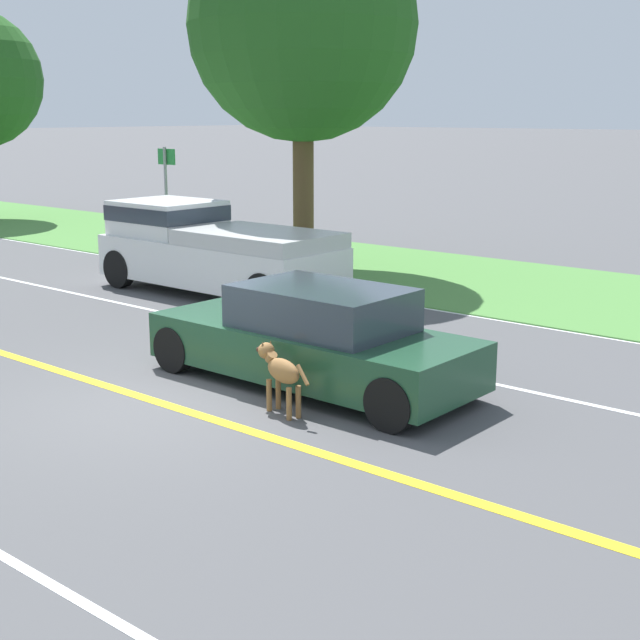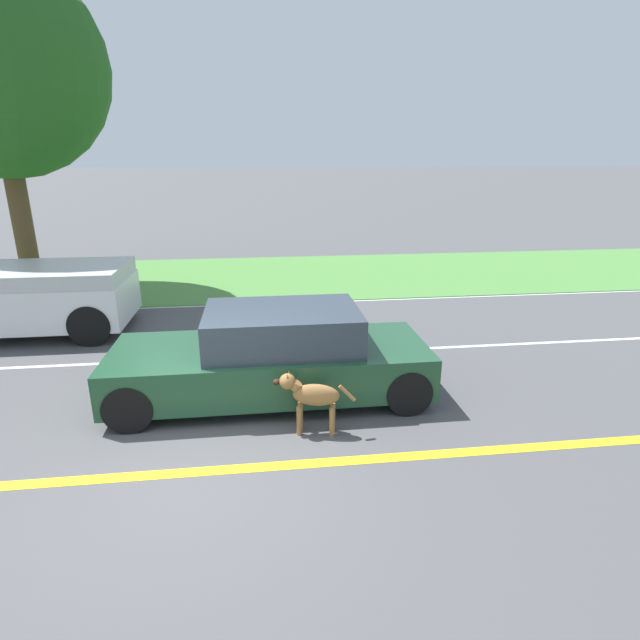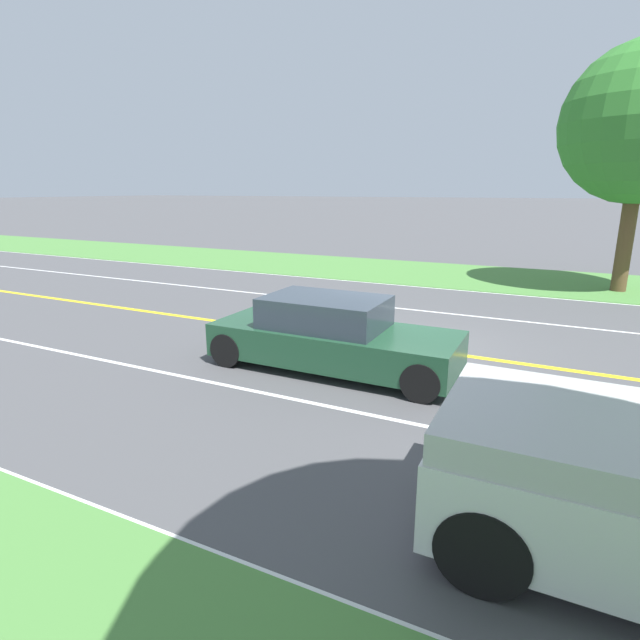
{
  "view_description": "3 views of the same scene",
  "coord_description": "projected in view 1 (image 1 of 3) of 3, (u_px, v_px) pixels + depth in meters",
  "views": [
    {
      "loc": [
        -6.99,
        -8.56,
        3.62
      ],
      "look_at": [
        1.82,
        -1.11,
        0.95
      ],
      "focal_mm": 50.0,
      "sensor_mm": 36.0,
      "label": 1
    },
    {
      "loc": [
        -5.13,
        -0.79,
        3.5
      ],
      "look_at": [
        1.84,
        -1.66,
        1.21
      ],
      "focal_mm": 28.0,
      "sensor_mm": 36.0,
      "label": 2
    },
    {
      "loc": [
        10.14,
        2.84,
        3.36
      ],
      "look_at": [
        2.04,
        -1.13,
        0.98
      ],
      "focal_mm": 28.0,
      "sensor_mm": 36.0,
      "label": 3
    }
  ],
  "objects": [
    {
      "name": "grass_verge_right",
      "position": [
        529.0,
        288.0,
        18.84
      ],
      "size": [
        6.0,
        160.0,
        0.03
      ],
      "primitive_type": "cube",
      "color": "#4C843D",
      "rests_on": "ground"
    },
    {
      "name": "centre_divider_line",
      "position": [
        162.0,
        403.0,
        11.4
      ],
      "size": [
        0.18,
        160.0,
        0.01
      ],
      "primitive_type": "cube",
      "color": "yellow",
      "rests_on": "ground"
    },
    {
      "name": "ego_car",
      "position": [
        314.0,
        339.0,
        12.04
      ],
      "size": [
        1.81,
        4.69,
        1.39
      ],
      "color": "#1E472D",
      "rests_on": "ground"
    },
    {
      "name": "pickup_truck",
      "position": [
        210.0,
        248.0,
        18.3
      ],
      "size": [
        2.03,
        5.4,
        1.82
      ],
      "color": "silver",
      "rests_on": "ground"
    },
    {
      "name": "street_sign",
      "position": [
        166.0,
        188.0,
        22.9
      ],
      "size": [
        0.11,
        0.64,
        2.8
      ],
      "color": "gray",
      "rests_on": "ground"
    },
    {
      "name": "lane_dash_same_dir",
      "position": [
        335.0,
        349.0,
        14.01
      ],
      "size": [
        0.1,
        160.0,
        0.01
      ],
      "primitive_type": "cube",
      "color": "white",
      "rests_on": "ground"
    },
    {
      "name": "roadside_tree_right_near",
      "position": [
        303.0,
        26.0,
        19.86
      ],
      "size": [
        5.17,
        5.17,
        8.14
      ],
      "color": "brown",
      "rests_on": "ground"
    },
    {
      "name": "lane_edge_line_right",
      "position": [
        454.0,
        312.0,
        16.61
      ],
      "size": [
        0.14,
        160.0,
        0.01
      ],
      "primitive_type": "cube",
      "color": "white",
      "rests_on": "ground"
    },
    {
      "name": "ground_plane",
      "position": [
        162.0,
        404.0,
        11.4
      ],
      "size": [
        400.0,
        400.0,
        0.0
      ],
      "primitive_type": "plane",
      "color": "#4C4C4F"
    },
    {
      "name": "dog",
      "position": [
        280.0,
        370.0,
        10.94
      ],
      "size": [
        0.37,
        1.08,
        0.86
      ],
      "rotation": [
        0.0,
        0.0,
        -0.22
      ],
      "color": "olive",
      "rests_on": "ground"
    }
  ]
}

